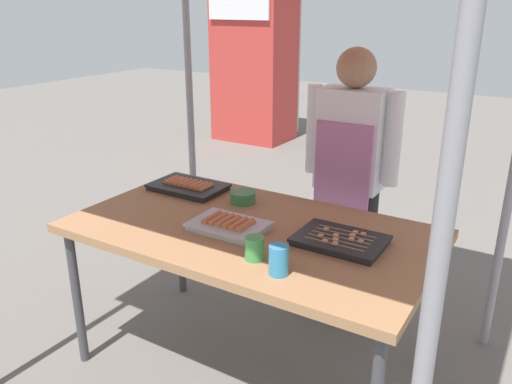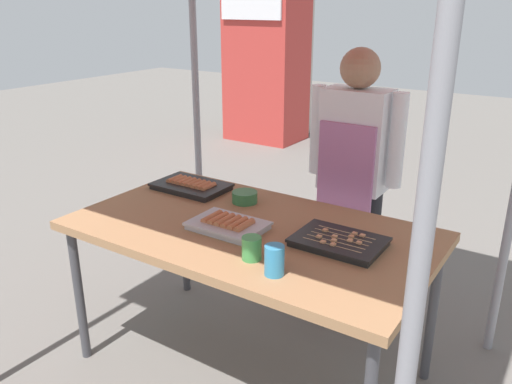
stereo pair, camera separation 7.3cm
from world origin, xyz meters
The scene contains 11 objects.
ground_plane centered at (0.00, 0.00, 0.00)m, with size 18.00×18.00×0.00m, color #66605B.
stall_table centered at (0.00, 0.00, 0.70)m, with size 1.60×0.90×0.75m.
tray_grilled_sausages centered at (-0.07, -0.07, 0.77)m, with size 0.33×0.23×0.05m.
tray_meat_skewers centered at (0.41, 0.04, 0.77)m, with size 0.36×0.26×0.04m.
tray_pork_links centered at (-0.54, 0.24, 0.77)m, with size 0.39×0.25×0.05m.
condiment_bowl centered at (-0.19, 0.24, 0.78)m, with size 0.13×0.13×0.06m, color #33723F.
drink_cup_near_edge centered at (0.18, -0.25, 0.80)m, with size 0.08×0.08×0.09m, color #3F994C.
drink_cup_by_wok centered at (0.31, -0.31, 0.81)m, with size 0.07×0.07×0.12m, color #338CBF.
vendor_woman centered at (0.17, 0.72, 0.87)m, with size 0.52×0.22×1.48m.
neighbor_stall_left centered at (-2.52, 4.23, 0.91)m, with size 0.95×0.61×1.81m.
neighbor_stall_right centered at (-2.38, 3.90, 1.05)m, with size 0.92×0.70×2.09m.
Camera 1 is at (1.12, -1.79, 1.69)m, focal length 36.48 mm.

